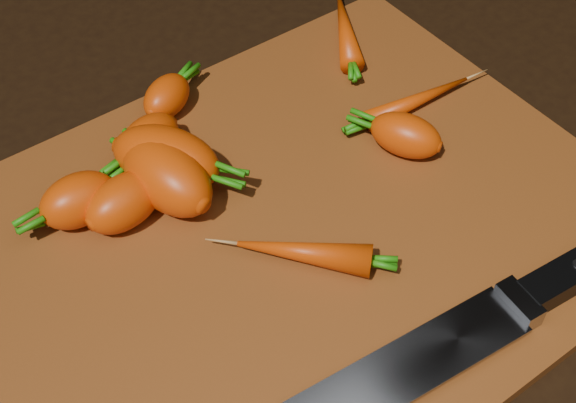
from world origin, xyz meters
TOP-DOWN VIEW (x-y plane):
  - ground at (0.00, 0.00)m, footprint 2.00×2.00m
  - cutting_board at (0.00, 0.00)m, footprint 0.50×0.40m
  - carrot_0 at (-0.10, 0.08)m, footprint 0.07×0.05m
  - carrot_1 at (-0.13, 0.10)m, footprint 0.06×0.04m
  - carrot_2 at (-0.05, 0.10)m, footprint 0.09×0.10m
  - carrot_3 at (-0.06, 0.08)m, footprint 0.07×0.10m
  - carrot_4 at (-0.05, 0.13)m, footprint 0.07×0.06m
  - carrot_5 at (-0.01, 0.17)m, footprint 0.06×0.05m
  - carrot_6 at (0.12, 0.01)m, footprint 0.06×0.07m
  - carrot_7 at (0.18, 0.16)m, footprint 0.08×0.10m
  - carrot_8 at (0.17, 0.04)m, footprint 0.11×0.03m
  - carrot_9 at (-0.02, -0.03)m, footprint 0.09×0.09m
  - knife at (-0.02, -0.15)m, footprint 0.38×0.07m

SIDE VIEW (x-z plane):
  - ground at x=0.00m, z-range -0.01..0.00m
  - cutting_board at x=0.00m, z-range 0.00..0.01m
  - knife at x=-0.02m, z-range 0.01..0.03m
  - carrot_8 at x=0.17m, z-range 0.01..0.03m
  - carrot_7 at x=0.18m, z-range 0.01..0.03m
  - carrot_9 at x=-0.02m, z-range 0.01..0.04m
  - carrot_5 at x=-0.01m, z-range 0.01..0.05m
  - carrot_6 at x=0.12m, z-range 0.01..0.05m
  - carrot_4 at x=-0.05m, z-range 0.01..0.05m
  - carrot_0 at x=-0.10m, z-range 0.01..0.05m
  - carrot_1 at x=-0.13m, z-range 0.01..0.05m
  - carrot_2 at x=-0.05m, z-range 0.01..0.06m
  - carrot_3 at x=-0.06m, z-range 0.01..0.06m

